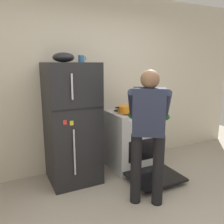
# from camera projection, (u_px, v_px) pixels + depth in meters

# --- Properties ---
(kitchen_wall_back) EXTENTS (6.00, 0.10, 2.70)m
(kitchen_wall_back) POSITION_uv_depth(u_px,v_px,m) (90.00, 83.00, 3.67)
(kitchen_wall_back) COLOR beige
(kitchen_wall_back) RESTS_ON ground
(refrigerator) EXTENTS (0.68, 0.72, 1.67)m
(refrigerator) POSITION_uv_depth(u_px,v_px,m) (72.00, 123.00, 3.26)
(refrigerator) COLOR black
(refrigerator) RESTS_ON ground
(stove_range) EXTENTS (0.76, 1.22, 0.92)m
(stove_range) POSITION_uv_depth(u_px,v_px,m) (134.00, 140.00, 3.76)
(stove_range) COLOR silver
(stove_range) RESTS_ON ground
(person_cook) EXTENTS (0.69, 0.74, 1.60)m
(person_cook) POSITION_uv_depth(u_px,v_px,m) (148.00, 126.00, 2.68)
(person_cook) COLOR black
(person_cook) RESTS_ON ground
(red_pot) EXTENTS (0.37, 0.27, 0.11)m
(red_pot) POSITION_uv_depth(u_px,v_px,m) (126.00, 109.00, 3.55)
(red_pot) COLOR orange
(red_pot) RESTS_ON stove_range
(coffee_mug) EXTENTS (0.11, 0.08, 0.10)m
(coffee_mug) POSITION_uv_depth(u_px,v_px,m) (81.00, 59.00, 3.19)
(coffee_mug) COLOR #2D6093
(coffee_mug) RESTS_ON refrigerator
(pepper_mill) EXTENTS (0.05, 0.05, 0.14)m
(pepper_mill) POSITION_uv_depth(u_px,v_px,m) (143.00, 103.00, 3.96)
(pepper_mill) COLOR brown
(pepper_mill) RESTS_ON stove_range
(mixing_bowl) EXTENTS (0.28, 0.28, 0.13)m
(mixing_bowl) POSITION_uv_depth(u_px,v_px,m) (63.00, 57.00, 3.03)
(mixing_bowl) COLOR black
(mixing_bowl) RESTS_ON refrigerator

